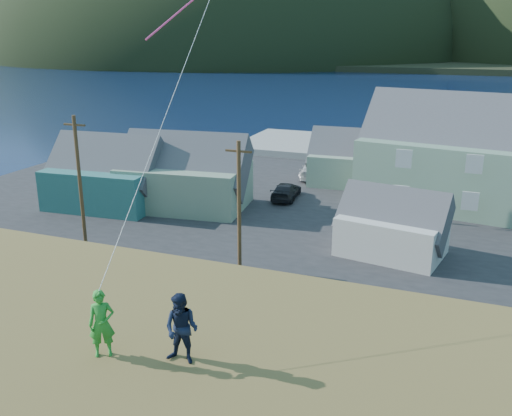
# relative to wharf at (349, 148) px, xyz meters

# --- Properties ---
(ground) EXTENTS (900.00, 900.00, 0.00)m
(ground) POSITION_rel_wharf_xyz_m (6.00, -40.00, -0.45)
(ground) COLOR #0A1638
(ground) RESTS_ON ground
(grass_strip) EXTENTS (110.00, 8.00, 0.10)m
(grass_strip) POSITION_rel_wharf_xyz_m (6.00, -42.00, -0.40)
(grass_strip) COLOR #4C3D19
(grass_strip) RESTS_ON ground
(waterfront_lot) EXTENTS (72.00, 36.00, 0.12)m
(waterfront_lot) POSITION_rel_wharf_xyz_m (6.00, -23.00, -0.39)
(waterfront_lot) COLOR #28282B
(waterfront_lot) RESTS_ON ground
(wharf) EXTENTS (26.00, 14.00, 0.90)m
(wharf) POSITION_rel_wharf_xyz_m (0.00, 0.00, 0.00)
(wharf) COLOR gray
(wharf) RESTS_ON ground
(far_shore) EXTENTS (900.00, 320.00, 2.00)m
(far_shore) POSITION_rel_wharf_xyz_m (6.00, 290.00, 0.55)
(far_shore) COLOR black
(far_shore) RESTS_ON ground
(shed_teal) EXTENTS (9.74, 7.23, 7.34)m
(shed_teal) POSITION_rel_wharf_xyz_m (-14.00, -29.43, 2.28)
(shed_teal) COLOR #2A645E
(shed_teal) RESTS_ON waterfront_lot
(shed_palegreen_near) EXTENTS (11.06, 7.70, 7.56)m
(shed_palegreen_near) POSITION_rel_wharf_xyz_m (-7.75, -27.44, 2.39)
(shed_palegreen_near) COLOR slate
(shed_palegreen_near) RESTS_ON waterfront_lot
(shed_white) EXTENTS (7.58, 5.68, 5.48)m
(shed_white) POSITION_rel_wharf_xyz_m (9.78, -31.97, 1.68)
(shed_white) COLOR silver
(shed_white) RESTS_ON waterfront_lot
(shed_palegreen_far) EXTENTS (9.93, 5.97, 6.49)m
(shed_palegreen_far) POSITION_rel_wharf_xyz_m (4.39, -15.21, 2.04)
(shed_palegreen_far) COLOR gray
(shed_palegreen_far) RESTS_ON waterfront_lot
(utility_poles) EXTENTS (31.02, 0.24, 9.83)m
(utility_poles) POSITION_rel_wharf_xyz_m (5.15, -38.50, 4.19)
(utility_poles) COLOR #47331E
(utility_poles) RESTS_ON waterfront_lot
(parked_cars) EXTENTS (20.62, 13.59, 1.55)m
(parked_cars) POSITION_rel_wharf_xyz_m (-0.82, -17.79, 0.40)
(parked_cars) COLOR slate
(parked_cars) RESTS_ON waterfront_lot
(kite_flyer_green) EXTENTS (0.69, 0.64, 1.59)m
(kite_flyer_green) POSITION_rel_wharf_xyz_m (6.78, -58.36, 7.54)
(kite_flyer_green) COLOR #25882B
(kite_flyer_green) RESTS_ON hillside
(kite_flyer_navy) EXTENTS (0.81, 0.64, 1.63)m
(kite_flyer_navy) POSITION_rel_wharf_xyz_m (8.58, -57.96, 7.57)
(kite_flyer_navy) COLOR #121C34
(kite_flyer_navy) RESTS_ON hillside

